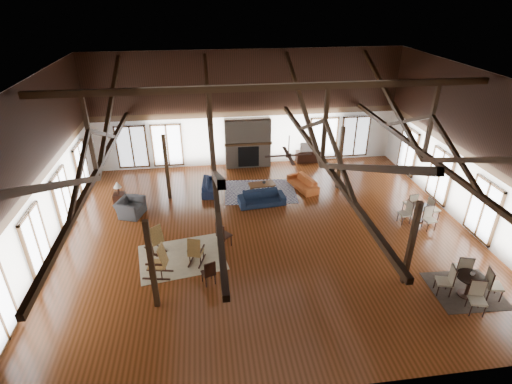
{
  "coord_description": "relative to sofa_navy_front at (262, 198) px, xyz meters",
  "views": [
    {
      "loc": [
        -2.23,
        -13.1,
        8.8
      ],
      "look_at": [
        -0.32,
        1.0,
        1.34
      ],
      "focal_mm": 28.0,
      "sensor_mm": 36.0,
      "label": 1
    }
  ],
  "objects": [
    {
      "name": "side_chair_a",
      "position": [
        -1.93,
        -3.04,
        0.3
      ],
      "size": [
        0.62,
        0.62,
        1.04
      ],
      "rotation": [
        0.0,
        0.0,
        -0.89
      ],
      "color": "black",
      "rests_on": "floor"
    },
    {
      "name": "wall_right",
      "position": [
        7.89,
        -2.32,
        2.7
      ],
      "size": [
        0.02,
        14.0,
        6.0
      ],
      "primitive_type": "cube",
      "color": "white",
      "rests_on": "floor"
    },
    {
      "name": "rug_dark",
      "position": [
        5.68,
        -6.49,
        -0.3
      ],
      "size": [
        2.24,
        2.05,
        0.01
      ],
      "primitive_type": "cube",
      "rotation": [
        0.0,
        0.0,
        -0.04
      ],
      "color": "black",
      "rests_on": "floor"
    },
    {
      "name": "cup_far",
      "position": [
        6.29,
        -2.15,
        0.43
      ],
      "size": [
        0.15,
        0.15,
        0.1
      ],
      "primitive_type": "imported",
      "rotation": [
        0.0,
        0.0,
        0.35
      ],
      "color": "#B2B2B2",
      "rests_on": "cafe_table_far"
    },
    {
      "name": "wall_left",
      "position": [
        -8.11,
        -2.32,
        2.7
      ],
      "size": [
        0.02,
        14.0,
        6.0
      ],
      "primitive_type": "cube",
      "color": "white",
      "rests_on": "floor"
    },
    {
      "name": "roof_truss",
      "position": [
        -0.11,
        -2.32,
        3.73
      ],
      "size": [
        15.6,
        14.07,
        3.14
      ],
      "color": "black",
      "rests_on": "wall_back"
    },
    {
      "name": "ceiling_fan",
      "position": [
        0.39,
        -3.32,
        3.43
      ],
      "size": [
        1.6,
        1.6,
        0.75
      ],
      "color": "black",
      "rests_on": "roof_truss"
    },
    {
      "name": "rug_navy",
      "position": [
        0.12,
        1.24,
        -0.3
      ],
      "size": [
        3.51,
        2.75,
        0.01
      ],
      "primitive_type": "cube",
      "rotation": [
        0.0,
        0.0,
        -0.08
      ],
      "color": "#16173F",
      "rests_on": "floor"
    },
    {
      "name": "fireplace",
      "position": [
        -0.11,
        4.35,
        0.99
      ],
      "size": [
        2.5,
        0.69,
        2.6
      ],
      "color": "#776A5A",
      "rests_on": "floor"
    },
    {
      "name": "floor",
      "position": [
        -0.11,
        -2.32,
        -0.3
      ],
      "size": [
        16.0,
        16.0,
        0.0
      ],
      "primitive_type": "plane",
      "color": "brown",
      "rests_on": "ground"
    },
    {
      "name": "sofa_navy_front",
      "position": [
        0.0,
        0.0,
        0.0
      ],
      "size": [
        2.14,
        1.01,
        0.6
      ],
      "primitive_type": "imported",
      "rotation": [
        0.0,
        0.0,
        0.1
      ],
      "color": "#111C31",
      "rests_on": "floor"
    },
    {
      "name": "armchair",
      "position": [
        -5.66,
        -0.16,
        0.06
      ],
      "size": [
        1.36,
        1.27,
        0.72
      ],
      "primitive_type": "imported",
      "rotation": [
        0.0,
        0.0,
        1.24
      ],
      "color": "#2F2F31",
      "rests_on": "floor"
    },
    {
      "name": "cafe_table_far",
      "position": [
        6.27,
        -2.22,
        0.17
      ],
      "size": [
        1.85,
        1.85,
        0.95
      ],
      "rotation": [
        0.0,
        0.0,
        0.12
      ],
      "color": "black",
      "rests_on": "floor"
    },
    {
      "name": "sofa_orange",
      "position": [
        2.2,
        1.33,
        -0.02
      ],
      "size": [
        2.03,
        1.27,
        0.55
      ],
      "primitive_type": "imported",
      "rotation": [
        0.0,
        0.0,
        -1.27
      ],
      "color": "#B35322",
      "rests_on": "floor"
    },
    {
      "name": "post_grid",
      "position": [
        -0.11,
        -2.32,
        1.22
      ],
      "size": [
        8.16,
        7.16,
        3.05
      ],
      "color": "black",
      "rests_on": "floor"
    },
    {
      "name": "tv_console",
      "position": [
        3.22,
        4.43,
        0.02
      ],
      "size": [
        1.27,
        0.48,
        0.64
      ],
      "primitive_type": "cube",
      "color": "black",
      "rests_on": "floor"
    },
    {
      "name": "rocking_chair_c",
      "position": [
        -4.09,
        -4.42,
        0.27
      ],
      "size": [
        1.02,
        0.67,
        1.22
      ],
      "rotation": [
        0.0,
        0.0,
        1.38
      ],
      "color": "#A2783D",
      "rests_on": "floor"
    },
    {
      "name": "wall_back",
      "position": [
        -0.11,
        4.68,
        2.7
      ],
      "size": [
        16.0,
        0.02,
        6.0
      ],
      "primitive_type": "cube",
      "color": "white",
      "rests_on": "floor"
    },
    {
      "name": "rocking_chair_b",
      "position": [
        -2.93,
        -3.88,
        0.19
      ],
      "size": [
        0.66,
        0.91,
        1.05
      ],
      "rotation": [
        0.0,
        0.0,
        -0.3
      ],
      "color": "#A2783D",
      "rests_on": "floor"
    },
    {
      "name": "cup_near",
      "position": [
        5.64,
        -6.63,
        0.5
      ],
      "size": [
        0.14,
        0.14,
        0.11
      ],
      "primitive_type": "imported",
      "rotation": [
        0.0,
        0.0,
        0.08
      ],
      "color": "#B2B2B2",
      "rests_on": "cafe_table_near"
    },
    {
      "name": "wall_front",
      "position": [
        -0.11,
        -9.32,
        2.7
      ],
      "size": [
        16.0,
        0.02,
        6.0
      ],
      "primitive_type": "cube",
      "color": "white",
      "rests_on": "floor"
    },
    {
      "name": "side_table_lamp",
      "position": [
        -6.24,
        0.68,
        0.15
      ],
      "size": [
        0.47,
        0.47,
        1.21
      ],
      "color": "black",
      "rests_on": "floor"
    },
    {
      "name": "rocking_chair_a",
      "position": [
        -4.36,
        -2.97,
        0.22
      ],
      "size": [
        0.89,
        0.95,
        1.1
      ],
      "rotation": [
        0.0,
        0.0,
        0.69
      ],
      "color": "#A2783D",
      "rests_on": "floor"
    },
    {
      "name": "rug_tan",
      "position": [
        -3.44,
        -3.49,
        -0.3
      ],
      "size": [
        3.33,
        2.8,
        0.01
      ],
      "primitive_type": "cube",
      "rotation": [
        0.0,
        0.0,
        0.16
      ],
      "color": "tan",
      "rests_on": "floor"
    },
    {
      "name": "cafe_table_near",
      "position": [
        5.58,
        -6.69,
        0.21
      ],
      "size": [
        2.02,
        2.02,
        1.03
      ],
      "rotation": [
        0.0,
        0.0,
        -0.27
      ],
      "color": "black",
      "rests_on": "floor"
    },
    {
      "name": "vase",
      "position": [
        0.28,
        1.14,
        0.25
      ],
      "size": [
        0.22,
        0.22,
        0.17
      ],
      "primitive_type": "imported",
      "rotation": [
        0.0,
        0.0,
        -0.38
      ],
      "color": "#B2B2B2",
      "rests_on": "coffee_table"
    },
    {
      "name": "coffee_table",
      "position": [
        0.17,
        1.13,
        0.1
      ],
      "size": [
        1.27,
        0.74,
        0.46
      ],
      "rotation": [
        0.0,
        0.0,
        0.12
      ],
      "color": "brown",
      "rests_on": "floor"
    },
    {
      "name": "television",
      "position": [
        3.21,
        4.43,
        0.6
      ],
      "size": [
        0.92,
        0.14,
        0.53
      ],
      "primitive_type": "imported",
      "rotation": [
        0.0,
        0.0,
        -0.03
      ],
      "color": "#B2B2B2",
      "rests_on": "tv_console"
    },
    {
      "name": "side_chair_b",
      "position": [
        -2.48,
        -5.09,
        0.24
      ],
      "size": [
        0.51,
        0.51,
        0.93
      ],
      "rotation": [
        0.0,
        0.0,
        0.38
      ],
      "color": "black",
      "rests_on": "floor"
    },
    {
      "name": "ceiling",
      "position": [
        -0.11,
        -2.32,
        5.7
      ],
      "size": [
        16.0,
        14.0,
        0.02
      ],
      "primitive_type": "cube",
      "color": "black",
      "rests_on": "wall_back"
    },
    {
      "name": "sofa_navy_left",
      "position": [
        -2.22,
        1.62,
        -0.03
      ],
      "size": [
        1.91,
        0.88,
        0.54
      ],
      "primitive_type": "imported",
      "rotation": [
        0.0,
        0.0,
        1.48
      ],
      "color": "#131D36",
      "rests_on": "floor"
    }
  ]
}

